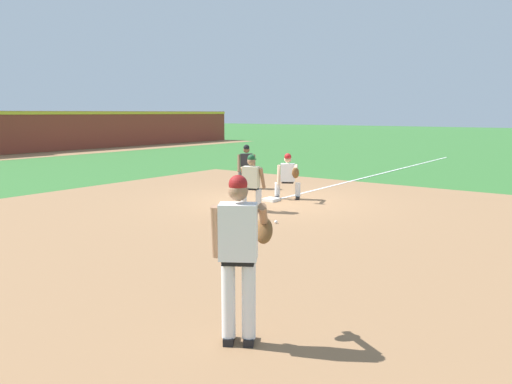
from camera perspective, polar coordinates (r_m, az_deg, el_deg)
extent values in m
plane|color=#336B2D|center=(14.22, 1.77, -1.05)|extent=(160.00, 160.00, 0.00)
cube|color=#936B47|center=(9.87, 0.73, -5.57)|extent=(18.00, 18.00, 0.01)
cube|color=white|center=(21.88, 14.79, 2.23)|extent=(17.40, 0.10, 0.00)
cube|color=white|center=(14.22, 1.77, -0.88)|extent=(0.38, 0.38, 0.09)
sphere|color=white|center=(11.39, 2.29, -3.42)|extent=(0.07, 0.07, 0.07)
cube|color=black|center=(5.72, -3.08, -16.36)|extent=(0.28, 0.23, 0.09)
cylinder|color=white|center=(5.50, -3.17, -12.25)|extent=(0.15, 0.15, 0.84)
cube|color=black|center=(5.69, -0.79, -16.44)|extent=(0.28, 0.23, 0.09)
cylinder|color=white|center=(5.48, -0.84, -12.32)|extent=(0.15, 0.15, 0.84)
cube|color=black|center=(5.34, -2.03, -7.89)|extent=(0.35, 0.39, 0.06)
cube|color=white|center=(5.26, -2.05, -4.55)|extent=(0.42, 0.47, 0.60)
sphere|color=#9E7051|center=(5.19, -2.06, 0.12)|extent=(0.21, 0.21, 0.21)
sphere|color=maroon|center=(5.18, -2.06, 0.88)|extent=(0.20, 0.20, 0.20)
cube|color=maroon|center=(5.28, -1.96, 0.75)|extent=(0.18, 0.20, 0.02)
cylinder|color=#9E7051|center=(5.37, -4.63, -4.57)|extent=(0.21, 0.18, 0.59)
cylinder|color=#9E7051|center=(5.51, 0.86, -2.92)|extent=(0.49, 0.36, 0.41)
ellipsoid|color=brown|center=(5.62, 0.90, -4.41)|extent=(0.36, 0.33, 0.34)
cube|color=black|center=(14.54, 4.79, -0.68)|extent=(0.28, 0.22, 0.09)
cylinder|color=white|center=(14.55, 4.80, 0.26)|extent=(0.15, 0.15, 0.40)
cube|color=black|center=(14.58, 2.43, -0.63)|extent=(0.28, 0.22, 0.09)
cylinder|color=white|center=(14.58, 2.45, 0.30)|extent=(0.15, 0.15, 0.40)
cube|color=black|center=(14.53, 3.63, 1.14)|extent=(0.34, 0.39, 0.06)
cube|color=white|center=(14.49, 3.64, 2.24)|extent=(0.41, 0.47, 0.52)
sphere|color=#DBB28E|center=(14.43, 3.66, 3.77)|extent=(0.21, 0.21, 0.21)
sphere|color=maroon|center=(14.42, 3.66, 4.04)|extent=(0.20, 0.20, 0.20)
cube|color=maroon|center=(14.34, 3.64, 3.91)|extent=(0.18, 0.20, 0.02)
cylinder|color=#DBB28E|center=(14.05, 4.57, 2.61)|extent=(0.55, 0.37, 0.24)
cylinder|color=#DBB28E|center=(14.42, 2.63, 1.97)|extent=(0.25, 0.19, 0.58)
ellipsoid|color=brown|center=(13.85, 4.53, 2.20)|extent=(0.29, 0.28, 0.35)
cube|color=black|center=(12.82, -1.33, -1.97)|extent=(0.28, 0.18, 0.09)
cylinder|color=white|center=(12.73, -1.40, -0.74)|extent=(0.15, 0.15, 0.50)
cube|color=black|center=(12.68, 0.35, -2.09)|extent=(0.28, 0.18, 0.09)
cylinder|color=white|center=(12.59, 0.29, -0.85)|extent=(0.15, 0.15, 0.50)
cube|color=black|center=(12.61, -0.56, 0.41)|extent=(0.29, 0.38, 0.06)
cube|color=beige|center=(12.57, -0.56, 1.72)|extent=(0.34, 0.45, 0.54)
sphere|color=#9E7051|center=(12.55, -0.53, 3.54)|extent=(0.21, 0.21, 0.21)
sphere|color=#194C28|center=(12.54, -0.53, 3.86)|extent=(0.20, 0.20, 0.20)
cube|color=#194C28|center=(12.63, -0.39, 3.78)|extent=(0.15, 0.19, 0.02)
cylinder|color=#9E7051|center=(12.80, -1.38, 1.70)|extent=(0.34, 0.18, 0.56)
cylinder|color=#9E7051|center=(12.63, 0.73, 1.60)|extent=(0.34, 0.18, 0.56)
cube|color=black|center=(16.57, -0.40, 0.55)|extent=(0.27, 0.24, 0.09)
cylinder|color=#515154|center=(16.57, -0.40, 1.55)|extent=(0.15, 0.15, 0.50)
cube|color=black|center=(16.58, -1.78, 0.55)|extent=(0.27, 0.24, 0.09)
cylinder|color=#515154|center=(16.57, -1.78, 1.54)|extent=(0.15, 0.15, 0.50)
cube|color=black|center=(16.54, -1.09, 2.47)|extent=(0.36, 0.39, 0.06)
cube|color=#232326|center=(16.51, -1.10, 3.47)|extent=(0.43, 0.46, 0.54)
sphere|color=brown|center=(16.45, -1.10, 4.85)|extent=(0.21, 0.21, 0.21)
sphere|color=black|center=(16.45, -1.10, 5.09)|extent=(0.20, 0.20, 0.20)
cube|color=black|center=(16.36, -1.10, 4.99)|extent=(0.19, 0.20, 0.02)
cylinder|color=brown|center=(16.37, -0.22, 3.31)|extent=(0.32, 0.27, 0.56)
cylinder|color=brown|center=(16.37, -1.98, 3.31)|extent=(0.32, 0.27, 0.56)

